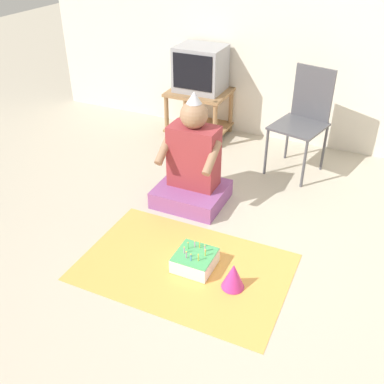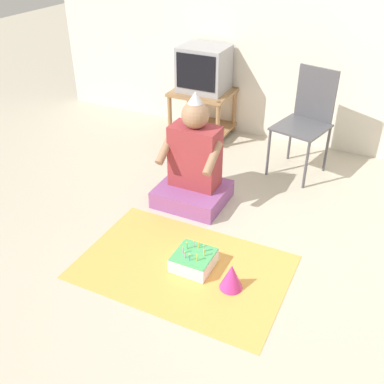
{
  "view_description": "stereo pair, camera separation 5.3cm",
  "coord_description": "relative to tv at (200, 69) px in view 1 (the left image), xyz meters",
  "views": [
    {
      "loc": [
        0.42,
        -2.02,
        2.02
      ],
      "look_at": [
        -0.7,
        0.4,
        0.35
      ],
      "focal_mm": 42.0,
      "sensor_mm": 36.0,
      "label": 1
    },
    {
      "loc": [
        0.46,
        -2.0,
        2.02
      ],
      "look_at": [
        -0.7,
        0.4,
        0.35
      ],
      "focal_mm": 42.0,
      "sensor_mm": 36.0,
      "label": 2
    }
  ],
  "objects": [
    {
      "name": "party_cloth",
      "position": [
        0.77,
        -1.99,
        -0.7
      ],
      "size": [
        1.38,
        0.91,
        0.01
      ],
      "color": "#EFA84C",
      "rests_on": "ground_plane"
    },
    {
      "name": "person_seated",
      "position": [
        0.47,
        -1.21,
        -0.4
      ],
      "size": [
        0.54,
        0.48,
        0.92
      ],
      "color": "#8C4C8C",
      "rests_on": "ground_plane"
    },
    {
      "name": "folding_chair",
      "position": [
        1.13,
        -0.31,
        -0.18
      ],
      "size": [
        0.5,
        0.52,
        0.92
      ],
      "color": "#4C4C51",
      "rests_on": "ground_plane"
    },
    {
      "name": "ground_plane",
      "position": [
        1.36,
        -2.02,
        -0.7
      ],
      "size": [
        16.0,
        16.0,
        0.0
      ],
      "primitive_type": "plane",
      "color": "#BCB29E"
    },
    {
      "name": "tv",
      "position": [
        0.0,
        0.0,
        0.0
      ],
      "size": [
        0.47,
        0.39,
        0.44
      ],
      "color": "#99999E",
      "rests_on": "tv_stand"
    },
    {
      "name": "party_hat_blue",
      "position": [
        1.13,
        -2.03,
        -0.61
      ],
      "size": [
        0.15,
        0.15,
        0.18
      ],
      "color": "#CC338C",
      "rests_on": "party_cloth"
    },
    {
      "name": "tv_stand",
      "position": [
        0.0,
        -0.02,
        -0.41
      ],
      "size": [
        0.6,
        0.5,
        0.48
      ],
      "color": "#997047",
      "rests_on": "ground_plane"
    },
    {
      "name": "wall_back",
      "position": [
        1.36,
        0.26,
        0.57
      ],
      "size": [
        6.4,
        0.06,
        2.55
      ],
      "color": "silver",
      "rests_on": "ground_plane"
    },
    {
      "name": "birthday_cake",
      "position": [
        0.83,
        -1.96,
        -0.64
      ],
      "size": [
        0.26,
        0.26,
        0.16
      ],
      "color": "white",
      "rests_on": "party_cloth"
    }
  ]
}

